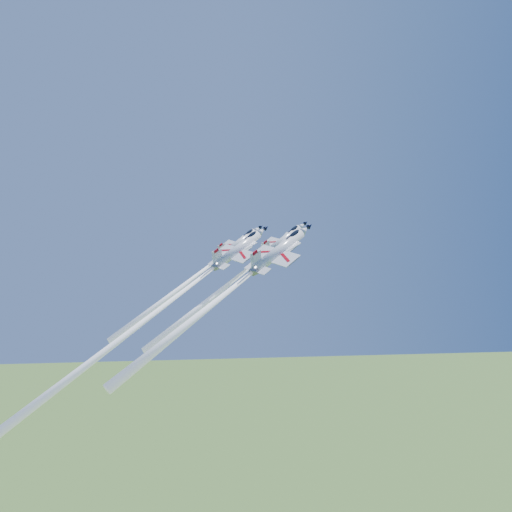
{
  "coord_description": "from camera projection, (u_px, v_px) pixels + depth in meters",
  "views": [
    {
      "loc": [
        -11.65,
        -119.13,
        107.27
      ],
      "look_at": [
        0.0,
        0.0,
        98.63
      ],
      "focal_mm": 40.0,
      "sensor_mm": 36.0,
      "label": 1
    }
  ],
  "objects": [
    {
      "name": "jet_slot",
      "position": [
        150.0,
        317.0,
        106.53
      ],
      "size": [
        41.58,
        31.17,
        45.86
      ],
      "rotation": [
        0.54,
        0.15,
        -0.94
      ],
      "color": "silver"
    },
    {
      "name": "jet_left",
      "position": [
        196.0,
        276.0,
        120.9
      ],
      "size": [
        27.38,
        20.17,
        28.4
      ],
      "rotation": [
        0.54,
        0.15,
        -0.94
      ],
      "color": "silver"
    },
    {
      "name": "jet_right",
      "position": [
        227.0,
        293.0,
        105.87
      ],
      "size": [
        33.22,
        24.36,
        34.05
      ],
      "rotation": [
        0.54,
        0.15,
        -0.94
      ],
      "color": "silver"
    },
    {
      "name": "jet_lead",
      "position": [
        238.0,
        277.0,
        117.87
      ],
      "size": [
        29.58,
        21.83,
        30.86
      ],
      "rotation": [
        0.54,
        0.15,
        -0.94
      ],
      "color": "silver"
    }
  ]
}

